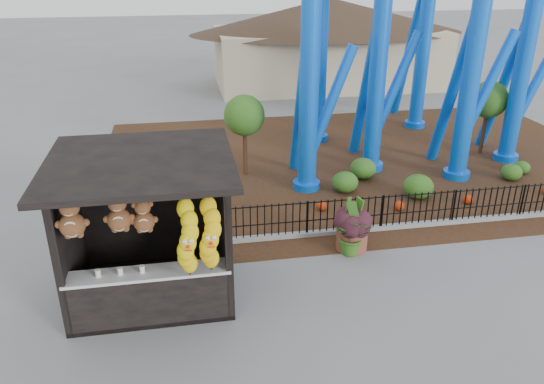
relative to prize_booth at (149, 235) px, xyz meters
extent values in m
plane|color=slate|center=(2.97, -0.91, -1.53)|extent=(120.00, 120.00, 0.00)
cube|color=#331E11|center=(6.97, 7.09, -1.52)|extent=(18.00, 12.00, 0.02)
cube|color=gray|center=(6.97, 2.09, -1.47)|extent=(18.00, 0.18, 0.12)
cube|color=black|center=(-0.03, 0.29, -1.48)|extent=(3.20, 2.60, 0.10)
cube|color=black|center=(-0.03, 1.53, -0.03)|extent=(3.20, 0.12, 3.00)
cube|color=black|center=(-1.57, 0.29, -0.03)|extent=(0.12, 2.60, 3.00)
cube|color=black|center=(1.51, 0.29, -0.03)|extent=(0.12, 2.60, 3.00)
cube|color=black|center=(-0.03, 0.04, 1.53)|extent=(3.50, 3.40, 0.12)
cube|color=black|center=(-1.56, -0.94, -0.03)|extent=(0.14, 0.14, 3.00)
cube|color=black|center=(1.50, -0.94, -0.03)|extent=(0.14, 0.14, 3.00)
cube|color=black|center=(-0.03, -0.76, -0.98)|extent=(3.00, 0.50, 1.10)
cube|color=silver|center=(-0.03, -0.76, -0.41)|extent=(3.10, 0.55, 0.06)
cylinder|color=black|center=(-0.03, -1.16, 1.32)|extent=(2.90, 0.04, 0.04)
cylinder|color=blue|center=(4.47, 5.09, 1.97)|extent=(0.56, 0.56, 7.00)
cylinder|color=blue|center=(4.47, 5.09, -1.41)|extent=(0.84, 0.84, 0.24)
cylinder|color=blue|center=(6.97, 6.29, 2.12)|extent=(0.56, 0.56, 7.30)
cylinder|color=blue|center=(6.97, 6.29, -1.41)|extent=(0.84, 0.84, 0.24)
cylinder|color=blue|center=(9.47, 5.09, 2.22)|extent=(0.56, 0.56, 7.50)
cylinder|color=blue|center=(9.47, 5.09, -1.41)|extent=(0.84, 0.84, 0.24)
cylinder|color=blue|center=(11.97, 6.29, 1.77)|extent=(0.56, 0.56, 6.60)
cylinder|color=blue|center=(11.97, 6.29, -1.41)|extent=(0.84, 0.84, 0.24)
cylinder|color=blue|center=(5.97, 9.59, 3.22)|extent=(0.56, 0.56, 9.50)
cylinder|color=blue|center=(5.97, 9.59, -1.41)|extent=(0.84, 0.84, 0.24)
cylinder|color=blue|center=(10.47, 10.59, -1.41)|extent=(0.84, 0.84, 0.24)
cylinder|color=blue|center=(4.47, 5.99, 1.10)|extent=(0.36, 2.21, 5.85)
cylinder|color=blue|center=(5.17, 5.39, 0.92)|extent=(1.62, 0.32, 3.73)
cylinder|color=blue|center=(6.97, 7.19, 1.21)|extent=(0.36, 2.29, 6.10)
cylinder|color=blue|center=(7.67, 6.59, 1.03)|extent=(1.67, 0.32, 3.88)
cylinder|color=blue|center=(9.47, 5.99, 1.28)|extent=(0.36, 2.34, 6.26)
cylinder|color=blue|center=(10.17, 5.39, 1.10)|extent=(1.71, 0.32, 3.99)
cylinder|color=blue|center=(11.97, 7.19, 0.95)|extent=(0.36, 2.10, 5.53)
cylinder|color=blue|center=(12.67, 6.59, 0.78)|extent=(1.54, 0.32, 3.52)
cylinder|color=brown|center=(4.70, 1.30, -1.22)|extent=(0.98, 0.98, 0.61)
ellipsoid|color=black|center=(4.70, 1.30, -0.60)|extent=(0.70, 0.70, 0.64)
imported|color=#2F5E1B|center=(4.64, 1.10, -1.04)|extent=(1.07, 0.98, 0.98)
ellipsoid|color=#2D591A|center=(5.56, 4.61, -1.20)|extent=(0.79, 0.79, 0.63)
ellipsoid|color=#2D591A|center=(7.56, 3.82, -1.16)|extent=(0.89, 0.89, 0.71)
ellipsoid|color=#2D591A|center=(11.08, 4.58, -1.25)|extent=(0.66, 0.66, 0.53)
ellipsoid|color=#2D591A|center=(6.44, 5.54, -1.18)|extent=(0.84, 0.84, 0.67)
ellipsoid|color=#2D591A|center=(11.76, 5.04, -1.31)|extent=(0.52, 0.52, 0.41)
sphere|color=red|center=(4.53, 3.48, -1.37)|extent=(0.28, 0.28, 0.28)
sphere|color=red|center=(6.68, 3.09, -1.37)|extent=(0.28, 0.28, 0.28)
sphere|color=red|center=(8.81, 3.16, -1.37)|extent=(0.28, 0.28, 0.28)
cube|color=#BFAD8C|center=(8.97, 19.09, -0.03)|extent=(12.00, 6.00, 3.00)
cone|color=#332319|center=(8.97, 19.09, 2.37)|extent=(15.00, 15.00, 1.80)
camera|label=1|loc=(0.79, -9.54, 5.07)|focal=35.00mm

